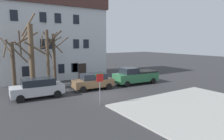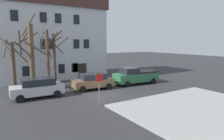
# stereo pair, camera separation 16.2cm
# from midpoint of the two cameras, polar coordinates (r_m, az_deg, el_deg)

# --- Properties ---
(ground_plane) EXTENTS (120.00, 120.00, 0.00)m
(ground_plane) POSITION_cam_midpoint_polar(r_m,az_deg,el_deg) (19.18, -2.95, -7.20)
(ground_plane) COLOR #2D2D30
(sidewalk_slab) EXTENTS (11.48, 8.66, 0.12)m
(sidewalk_slab) POSITION_cam_midpoint_polar(r_m,az_deg,el_deg) (16.73, 23.42, -9.99)
(sidewalk_slab) COLOR #999993
(sidewalk_slab) RESTS_ON ground_plane
(building_main) EXTENTS (14.58, 7.61, 12.00)m
(building_main) POSITION_cam_midpoint_polar(r_m,az_deg,el_deg) (29.74, -17.41, 9.77)
(building_main) COLOR silver
(building_main) RESTS_ON ground_plane
(tree_bare_near) EXTENTS (2.74, 2.64, 6.17)m
(tree_bare_near) POSITION_cam_midpoint_polar(r_m,az_deg,el_deg) (21.84, -26.72, 1.82)
(tree_bare_near) COLOR #4C3D2D
(tree_bare_near) RESTS_ON ground_plane
(tree_bare_mid) EXTENTS (2.73, 2.80, 8.16)m
(tree_bare_mid) POSITION_cam_midpoint_polar(r_m,az_deg,el_deg) (22.63, -22.50, 4.33)
(tree_bare_mid) COLOR brown
(tree_bare_mid) RESTS_ON ground_plane
(tree_bare_far) EXTENTS (2.07, 1.89, 6.33)m
(tree_bare_far) POSITION_cam_midpoint_polar(r_m,az_deg,el_deg) (22.31, -18.12, 3.54)
(tree_bare_far) COLOR #4C3D2D
(tree_bare_far) RESTS_ON ground_plane
(tree_bare_end) EXTENTS (3.26, 2.96, 6.42)m
(tree_bare_end) POSITION_cam_midpoint_polar(r_m,az_deg,el_deg) (23.46, -16.70, 3.75)
(tree_bare_end) COLOR #4C3D2D
(tree_bare_end) RESTS_ON ground_plane
(car_silver_wagon) EXTENTS (4.62, 2.22, 1.77)m
(car_silver_wagon) POSITION_cam_midpoint_polar(r_m,az_deg,el_deg) (19.30, -20.91, -4.82)
(car_silver_wagon) COLOR #B7BABF
(car_silver_wagon) RESTS_ON ground_plane
(car_brown_wagon) EXTENTS (4.43, 2.26, 1.73)m
(car_brown_wagon) POSITION_cam_midpoint_polar(r_m,az_deg,el_deg) (21.23, -5.66, -3.23)
(car_brown_wagon) COLOR brown
(car_brown_wagon) RESTS_ON ground_plane
(pickup_truck_green) EXTENTS (5.65, 2.61, 2.02)m
(pickup_truck_green) POSITION_cam_midpoint_polar(r_m,az_deg,el_deg) (24.11, 6.59, -1.68)
(pickup_truck_green) COLOR #2D6B42
(pickup_truck_green) RESTS_ON ground_plane
(street_sign_pole) EXTENTS (0.76, 0.07, 2.61)m
(street_sign_pole) POSITION_cam_midpoint_polar(r_m,az_deg,el_deg) (15.65, -3.84, -3.82)
(street_sign_pole) COLOR slate
(street_sign_pole) RESTS_ON ground_plane
(bicycle_leaning) EXTENTS (1.69, 0.54, 1.03)m
(bicycle_leaning) POSITION_cam_midpoint_polar(r_m,az_deg,el_deg) (21.29, -25.21, -5.41)
(bicycle_leaning) COLOR black
(bicycle_leaning) RESTS_ON ground_plane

